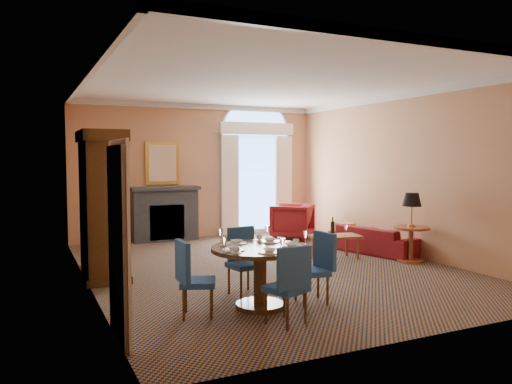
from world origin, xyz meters
name	(u,v)px	position (x,y,z in m)	size (l,w,h in m)	color
ground	(268,268)	(0.00, 0.00, 0.00)	(7.50, 7.50, 0.00)	#141E3F
room_envelope	(251,126)	(-0.03, 0.67, 2.51)	(6.04, 7.52, 3.45)	tan
armoire	(103,208)	(-2.72, 0.44, 1.13)	(0.68, 1.20, 2.35)	#3E250E
dining_table	(260,262)	(-1.14, -2.05, 0.59)	(1.26, 1.26, 0.99)	#3E250E
dining_chair_north	(243,256)	(-1.05, -1.30, 0.53)	(0.47, 0.48, 0.94)	navy
dining_chair_south	(290,280)	(-1.13, -2.83, 0.53)	(0.54, 0.54, 0.94)	navy
dining_chair_east	(318,263)	(-0.33, -2.14, 0.53)	(0.48, 0.48, 0.94)	navy
dining_chair_west	(191,274)	(-2.06, -2.03, 0.53)	(0.54, 0.54, 0.94)	navy
sofa	(374,240)	(2.55, 0.30, 0.27)	(1.85, 0.73, 0.54)	maroon
armchair	(292,221)	(1.91, 2.55, 0.42)	(0.89, 0.92, 0.84)	maroon
coffee_table	(336,237)	(1.47, 0.08, 0.43)	(0.99, 0.66, 0.83)	brown
side_table	(411,220)	(2.60, -0.70, 0.78)	(0.66, 0.66, 1.26)	brown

